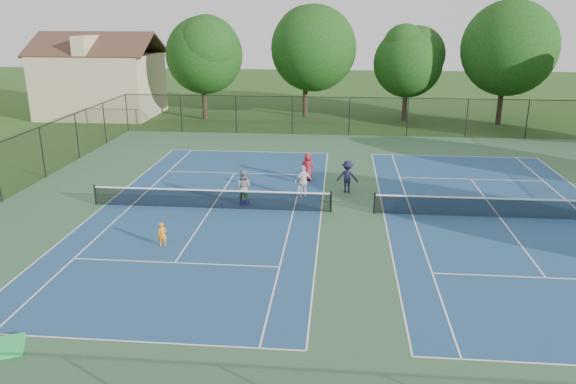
# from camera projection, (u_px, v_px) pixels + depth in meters

# --- Properties ---
(ground) EXTENTS (140.00, 140.00, 0.00)m
(ground) POSITION_uv_depth(u_px,v_px,m) (352.00, 213.00, 27.36)
(ground) COLOR #234716
(ground) RESTS_ON ground
(court_pad) EXTENTS (36.00, 36.00, 0.01)m
(court_pad) POSITION_uv_depth(u_px,v_px,m) (352.00, 213.00, 27.36)
(court_pad) COLOR #325938
(court_pad) RESTS_ON ground
(tennis_court_left) EXTENTS (12.00, 23.83, 1.07)m
(tennis_court_left) POSITION_uv_depth(u_px,v_px,m) (211.00, 207.00, 27.95)
(tennis_court_left) COLOR navy
(tennis_court_left) RESTS_ON ground
(tennis_court_right) EXTENTS (12.00, 23.83, 1.07)m
(tennis_court_right) POSITION_uv_depth(u_px,v_px,m) (500.00, 216.00, 26.71)
(tennis_court_right) COLOR navy
(tennis_court_right) RESTS_ON ground
(perimeter_fence) EXTENTS (36.08, 36.08, 3.02)m
(perimeter_fence) POSITION_uv_depth(u_px,v_px,m) (354.00, 181.00, 26.87)
(perimeter_fence) COLOR black
(perimeter_fence) RESTS_ON ground
(tree_back_a) EXTENTS (6.80, 6.80, 9.15)m
(tree_back_a) POSITION_uv_depth(u_px,v_px,m) (202.00, 51.00, 49.39)
(tree_back_a) COLOR #2D2116
(tree_back_a) RESTS_ON ground
(tree_back_b) EXTENTS (7.60, 7.60, 10.03)m
(tree_back_b) POSITION_uv_depth(u_px,v_px,m) (306.00, 44.00, 50.32)
(tree_back_b) COLOR #2D2116
(tree_back_b) RESTS_ON ground
(tree_back_c) EXTENTS (6.00, 6.00, 8.40)m
(tree_back_c) POSITION_uv_depth(u_px,v_px,m) (408.00, 58.00, 48.91)
(tree_back_c) COLOR #2D2116
(tree_back_c) RESTS_ON ground
(tree_back_d) EXTENTS (7.80, 7.80, 10.37)m
(tree_back_d) POSITION_uv_depth(u_px,v_px,m) (507.00, 43.00, 46.84)
(tree_back_d) COLOR #2D2116
(tree_back_d) RESTS_ON ground
(clapboard_house) EXTENTS (10.80, 8.10, 7.65)m
(clapboard_house) POSITION_uv_depth(u_px,v_px,m) (101.00, 82.00, 52.13)
(clapboard_house) COLOR tan
(clapboard_house) RESTS_ON ground
(child_player) EXTENTS (0.43, 0.35, 1.03)m
(child_player) POSITION_uv_depth(u_px,v_px,m) (162.00, 235.00, 23.35)
(child_player) COLOR orange
(child_player) RESTS_ON ground
(instructor) EXTENTS (0.95, 0.78, 1.81)m
(instructor) POSITION_uv_depth(u_px,v_px,m) (243.00, 187.00, 28.33)
(instructor) COLOR gray
(instructor) RESTS_ON ground
(bystander_a) EXTENTS (1.09, 0.84, 1.72)m
(bystander_a) POSITION_uv_depth(u_px,v_px,m) (303.00, 181.00, 29.45)
(bystander_a) COLOR white
(bystander_a) RESTS_ON ground
(bystander_b) EXTENTS (1.22, 0.82, 1.76)m
(bystander_b) POSITION_uv_depth(u_px,v_px,m) (347.00, 177.00, 30.21)
(bystander_b) COLOR #161632
(bystander_b) RESTS_ON ground
(bystander_c) EXTENTS (0.89, 0.70, 1.61)m
(bystander_c) POSITION_uv_depth(u_px,v_px,m) (308.00, 167.00, 32.39)
(bystander_c) COLOR maroon
(bystander_c) RESTS_ON ground
(ball_crate) EXTENTS (0.42, 0.33, 0.30)m
(ball_crate) POSITION_uv_depth(u_px,v_px,m) (246.00, 202.00, 28.46)
(ball_crate) COLOR navy
(ball_crate) RESTS_ON ground
(ball_hopper) EXTENTS (0.38, 0.33, 0.43)m
(ball_hopper) POSITION_uv_depth(u_px,v_px,m) (245.00, 195.00, 28.35)
(ball_hopper) COLOR green
(ball_hopper) RESTS_ON ball_crate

